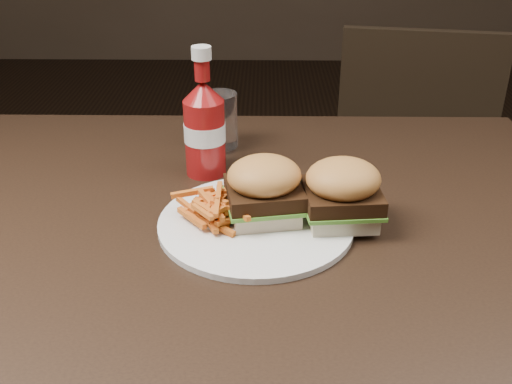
{
  "coord_description": "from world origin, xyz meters",
  "views": [
    {
      "loc": [
        0.1,
        -0.77,
        1.2
      ],
      "look_at": [
        0.09,
        -0.03,
        0.8
      ],
      "focal_mm": 42.0,
      "sensor_mm": 36.0,
      "label": 1
    }
  ],
  "objects_px": {
    "dining_table": "(199,224)",
    "ketchup_bottle": "(205,140)",
    "plate": "(256,223)",
    "chair_far": "(404,166)",
    "tumbler": "(220,120)"
  },
  "relations": [
    {
      "from": "tumbler",
      "to": "plate",
      "type": "bearing_deg",
      "value": -75.91
    },
    {
      "from": "dining_table",
      "to": "tumbler",
      "type": "relative_size",
      "value": 12.18
    },
    {
      "from": "dining_table",
      "to": "ketchup_bottle",
      "type": "bearing_deg",
      "value": 89.86
    },
    {
      "from": "chair_far",
      "to": "ketchup_bottle",
      "type": "xyz_separation_m",
      "value": [
        -0.51,
        -0.7,
        0.38
      ]
    },
    {
      "from": "dining_table",
      "to": "chair_far",
      "type": "relative_size",
      "value": 2.92
    },
    {
      "from": "chair_far",
      "to": "plate",
      "type": "bearing_deg",
      "value": 73.74
    },
    {
      "from": "tumbler",
      "to": "dining_table",
      "type": "bearing_deg",
      "value": -94.28
    },
    {
      "from": "chair_far",
      "to": "ketchup_bottle",
      "type": "bearing_deg",
      "value": 63.55
    },
    {
      "from": "chair_far",
      "to": "tumbler",
      "type": "relative_size",
      "value": 4.18
    },
    {
      "from": "chair_far",
      "to": "plate",
      "type": "height_order",
      "value": "plate"
    },
    {
      "from": "plate",
      "to": "chair_far",
      "type": "bearing_deg",
      "value": 63.96
    },
    {
      "from": "dining_table",
      "to": "tumbler",
      "type": "xyz_separation_m",
      "value": [
        0.02,
        0.24,
        0.08
      ]
    },
    {
      "from": "ketchup_bottle",
      "to": "plate",
      "type": "bearing_deg",
      "value": -63.5
    },
    {
      "from": "chair_far",
      "to": "plate",
      "type": "relative_size",
      "value": 1.48
    },
    {
      "from": "plate",
      "to": "tumbler",
      "type": "xyz_separation_m",
      "value": [
        -0.07,
        0.27,
        0.05
      ]
    }
  ]
}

